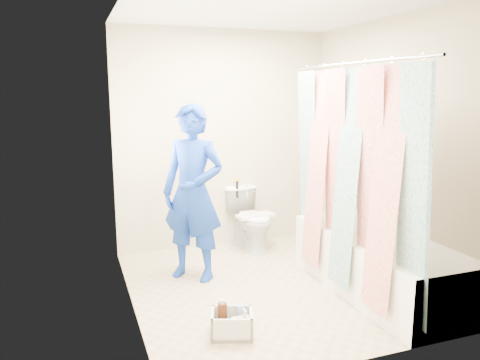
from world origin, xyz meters
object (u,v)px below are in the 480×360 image
object	(u,v)px
plumber	(193,193)
toilet	(250,218)
bathtub	(378,263)
cleaning_caddy	(233,324)

from	to	relation	value
plumber	toilet	bearing A→B (deg)	77.58
bathtub	cleaning_caddy	distance (m)	1.47
bathtub	cleaning_caddy	world-z (taller)	bathtub
plumber	cleaning_caddy	world-z (taller)	plumber
bathtub	plumber	distance (m)	1.75
toilet	cleaning_caddy	bearing A→B (deg)	-123.47
cleaning_caddy	toilet	bearing A→B (deg)	84.11
bathtub	toilet	bearing A→B (deg)	112.48
bathtub	toilet	xyz separation A→B (m)	(-0.61, 1.48, 0.07)
bathtub	cleaning_caddy	xyz separation A→B (m)	(-1.43, -0.28, -0.18)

